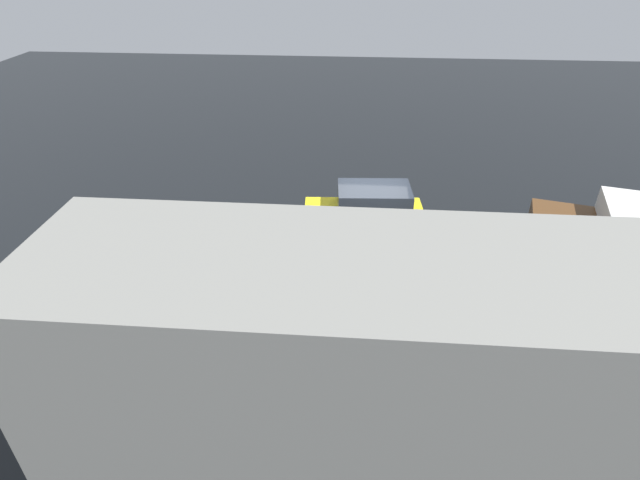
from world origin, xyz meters
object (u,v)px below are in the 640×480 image
Objects in this scene: fire_hydrant at (260,282)px; pedestrian at (219,273)px; delivery_truck at (634,245)px; sign_post at (215,262)px; moving_hatchback at (366,216)px.

pedestrian reaches higher than fire_hydrant.
fire_hydrant is 1.23m from pedestrian.
delivery_truck is at bearing -171.61° from pedestrian.
pedestrian is (11.79, 1.74, -0.42)m from delivery_truck.
delivery_truck is 2.39× the size of sign_post.
sign_post is at bearing 43.55° from moving_hatchback.
moving_hatchback is at bearing -134.87° from fire_hydrant.
sign_post reaches higher than moving_hatchback.
moving_hatchback is 2.47× the size of pedestrian.
fire_hydrant is at bearing 7.13° from delivery_truck.
sign_post is (0.97, 0.76, 1.18)m from fire_hydrant.
sign_post reaches higher than pedestrian.
sign_post is (11.73, 2.11, 0.20)m from delivery_truck.
pedestrian is at bearing -81.67° from sign_post.
moving_hatchback is 1.67× the size of sign_post.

